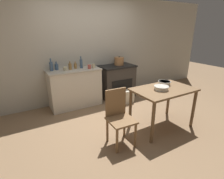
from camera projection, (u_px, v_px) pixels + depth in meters
The scene contains 18 objects.
ground_plane at pixel (122, 123), 3.51m from camera, with size 14.00×14.00×0.00m, color #896B4C.
wall_back at pixel (88, 50), 4.37m from camera, with size 8.00×0.07×2.55m.
counter_cabinet at pixel (75, 88), 4.16m from camera, with size 1.21×0.57×0.90m.
stove at pixel (117, 81), 4.72m from camera, with size 0.93×0.58×0.87m.
work_table at pixel (163, 95), 3.18m from camera, with size 1.11×0.70×0.77m.
chair at pixel (119, 116), 2.78m from camera, with size 0.42×0.42×0.90m.
flour_sack at pixel (128, 96), 4.42m from camera, with size 0.27×0.19×0.32m, color beige.
stock_pot at pixel (119, 61), 4.61m from camera, with size 0.26×0.26×0.23m.
mixing_bowl_large at pixel (164, 83), 3.34m from camera, with size 0.24×0.24×0.07m.
mixing_bowl_small at pixel (161, 88), 3.07m from camera, with size 0.26×0.26×0.07m.
bottle_far_left at pixel (81, 64), 4.10m from camera, with size 0.07×0.07×0.28m.
bottle_left at pixel (75, 66), 4.07m from camera, with size 0.07×0.07×0.16m.
bottle_mid_left at pixel (51, 66), 3.82m from camera, with size 0.08×0.08×0.27m.
bottle_center_left at pixel (57, 67), 3.95m from camera, with size 0.08×0.08×0.18m.
bottle_center at pixel (70, 66), 3.97m from camera, with size 0.07×0.07×0.19m.
cup_center_right at pixel (89, 67), 4.05m from camera, with size 0.08×0.08×0.09m, color #B74C42.
cup_mid_right at pixel (94, 66), 4.14m from camera, with size 0.08×0.08×0.10m, color beige.
cup_right at pixel (65, 69), 3.87m from camera, with size 0.09×0.09×0.08m, color beige.
Camera 1 is at (-1.73, -2.56, 1.81)m, focal length 28.00 mm.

